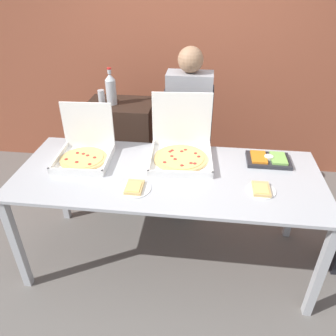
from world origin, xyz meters
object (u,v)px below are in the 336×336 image
veggie_tray (268,159)px  soda_can_silver (102,96)px  soda_bottle (111,89)px  person_server_vest (188,129)px  pizza_box_far_right (181,148)px  paper_plate_front_left (261,189)px  pizza_box_near_left (85,151)px  paper_plate_front_center (134,188)px

veggie_tray → soda_can_silver: 1.67m
soda_bottle → person_server_vest: bearing=-11.5°
pizza_box_far_right → paper_plate_front_left: bearing=-37.5°
soda_bottle → paper_plate_front_left: bearing=-36.9°
pizza_box_near_left → paper_plate_front_center: size_ratio=1.95×
pizza_box_far_right → paper_plate_front_center: bearing=-124.8°
veggie_tray → soda_can_silver: soda_can_silver is taller
soda_can_silver → person_server_vest: size_ratio=0.07×
soda_can_silver → paper_plate_front_left: bearing=-35.5°
pizza_box_far_right → soda_bottle: soda_bottle is taller
soda_bottle → paper_plate_front_center: bearing=-68.1°
veggie_tray → soda_bottle: soda_bottle is taller
pizza_box_near_left → veggie_tray: pizza_box_near_left is taller
paper_plate_front_center → paper_plate_front_left: size_ratio=1.13×
pizza_box_far_right → person_server_vest: size_ratio=0.32×
pizza_box_far_right → person_server_vest: 0.44m
veggie_tray → person_server_vest: bearing=147.8°
pizza_box_far_right → paper_plate_front_center: pizza_box_far_right is taller
paper_plate_front_left → pizza_box_far_right: bearing=146.5°
paper_plate_front_left → person_server_vest: person_server_vest is taller
pizza_box_far_right → person_server_vest: person_server_vest is taller
soda_bottle → person_server_vest: 0.83m
paper_plate_front_left → veggie_tray: (0.10, 0.41, 0.01)m
paper_plate_front_left → soda_bottle: soda_bottle is taller
pizza_box_far_right → soda_can_silver: (-0.83, 0.62, 0.18)m
person_server_vest → pizza_box_far_right: bearing=86.2°
pizza_box_far_right → soda_can_silver: size_ratio=4.38×
paper_plate_front_left → person_server_vest: (-0.57, 0.84, 0.04)m
pizza_box_far_right → veggie_tray: bearing=-2.8°
pizza_box_far_right → paper_plate_front_left: pizza_box_far_right is taller
soda_bottle → soda_can_silver: soda_bottle is taller
pizza_box_near_left → paper_plate_front_center: 0.61m
pizza_box_near_left → paper_plate_front_left: bearing=-14.5°
paper_plate_front_left → soda_can_silver: (-1.43, 1.02, 0.25)m
pizza_box_far_right → paper_plate_front_left: (0.60, -0.40, -0.07)m
pizza_box_near_left → paper_plate_front_left: (1.38, -0.29, -0.06)m
pizza_box_near_left → person_server_vest: bearing=31.9°
paper_plate_front_center → soda_can_silver: soda_can_silver is taller
pizza_box_near_left → soda_bottle: size_ratio=1.32×
paper_plate_front_left → veggie_tray: size_ratio=0.61×
pizza_box_far_right → pizza_box_near_left: pizza_box_far_right is taller
paper_plate_front_center → paper_plate_front_left: 0.90m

